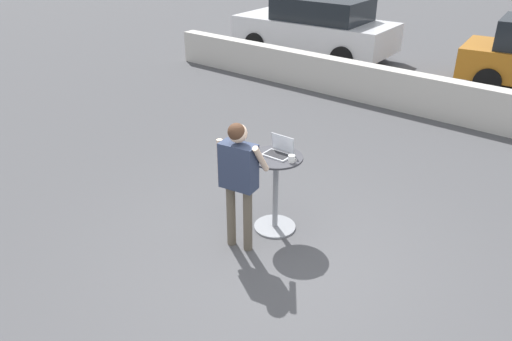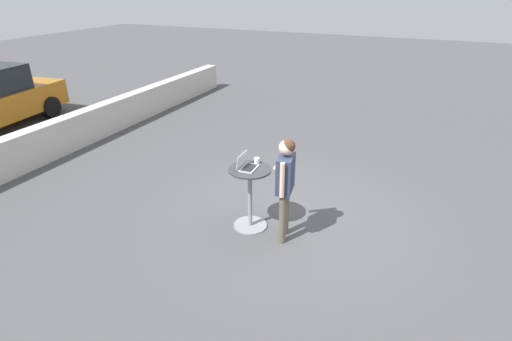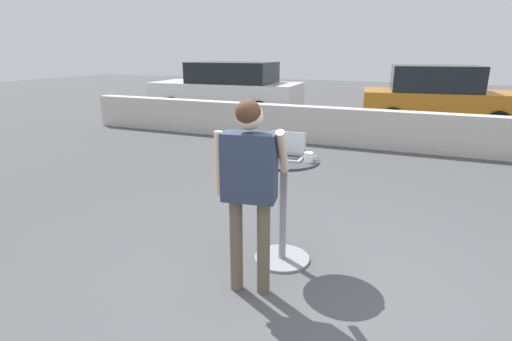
# 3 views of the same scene
# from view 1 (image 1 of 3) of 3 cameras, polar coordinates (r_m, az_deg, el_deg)

# --- Properties ---
(ground_plane) EXTENTS (50.00, 50.00, 0.00)m
(ground_plane) POSITION_cam_1_polar(r_m,az_deg,el_deg) (6.02, 2.58, -10.45)
(ground_plane) COLOR #4C4C4F
(pavement_kerb) EXTENTS (15.01, 0.35, 0.81)m
(pavement_kerb) POSITION_cam_1_polar(r_m,az_deg,el_deg) (10.60, 22.06, 7.24)
(pavement_kerb) COLOR beige
(pavement_kerb) RESTS_ON ground_plane
(cafe_table) EXTENTS (0.67, 0.67, 1.04)m
(cafe_table) POSITION_cam_1_polar(r_m,az_deg,el_deg) (6.31, 2.25, -1.98)
(cafe_table) COLOR gray
(cafe_table) RESTS_ON ground_plane
(laptop) EXTENTS (0.34, 0.26, 0.23)m
(laptop) POSITION_cam_1_polar(r_m,az_deg,el_deg) (6.13, 2.66, 2.26)
(laptop) COLOR #B7BABF
(laptop) RESTS_ON cafe_table
(coffee_mug) EXTENTS (0.11, 0.08, 0.09)m
(coffee_mug) POSITION_cam_1_polar(r_m,az_deg,el_deg) (5.96, 4.10, 1.35)
(coffee_mug) COLOR white
(coffee_mug) RESTS_ON cafe_table
(standing_person) EXTENTS (0.57, 0.42, 1.65)m
(standing_person) POSITION_cam_1_polar(r_m,az_deg,el_deg) (5.73, -2.02, -0.07)
(standing_person) COLOR brown
(standing_person) RESTS_ON ground_plane
(parked_car_further_down) EXTENTS (4.60, 2.18, 1.66)m
(parked_car_further_down) POSITION_cam_1_polar(r_m,az_deg,el_deg) (14.75, 6.89, 15.98)
(parked_car_further_down) COLOR silver
(parked_car_further_down) RESTS_ON ground_plane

